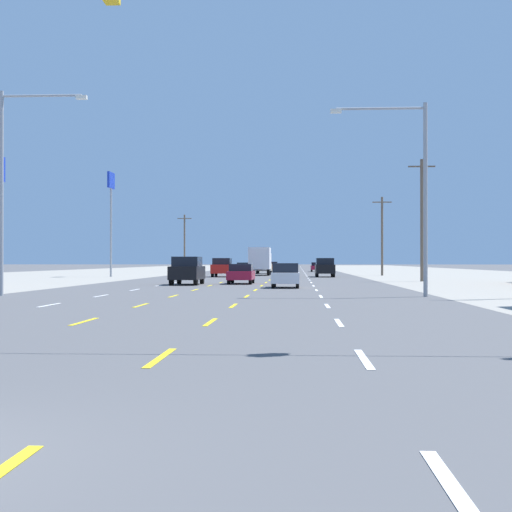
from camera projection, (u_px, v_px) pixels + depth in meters
ground_plane at (254, 278)px, 71.95m from camera, size 572.00×572.00×0.00m
lot_apron_left at (2, 278)px, 73.28m from camera, size 28.00×440.00×0.01m
lane_markings at (269, 272)px, 110.39m from camera, size 10.64×227.60×0.01m
signal_span_wire at (98, 83)px, 15.28m from camera, size 24.90×0.53×9.47m
hatchback_inner_right_nearest at (286, 275)px, 46.80m from camera, size 1.72×3.90×1.54m
suv_inner_left_near at (187, 270)px, 52.87m from camera, size 1.98×4.90×1.98m
sedan_center_turn_mid at (241, 274)px, 54.78m from camera, size 1.80×4.50×1.46m
suv_inner_left_midfar at (222, 267)px, 78.91m from camera, size 1.98×4.90×1.98m
suv_far_right_far at (325, 267)px, 78.45m from camera, size 1.98×4.90×1.98m
box_truck_center_turn_farther at (260, 260)px, 87.26m from camera, size 2.40×7.20×3.23m
suv_center_turn_farthest at (264, 266)px, 98.11m from camera, size 1.98×4.90×1.98m
sedan_inner_left_distant_a at (243, 268)px, 104.03m from camera, size 1.80×4.50×1.46m
sedan_far_right_distant_b at (317, 267)px, 116.36m from camera, size 1.80×4.50×1.46m
hatchback_center_turn_distant_c at (273, 266)px, 131.51m from camera, size 1.72×3.90×1.54m
pole_sign_left_row_2 at (111, 197)px, 79.53m from camera, size 0.24×2.35×11.11m
streetlight_left_row_0 at (10, 177)px, 36.12m from camera, size 4.28×0.26×9.91m
streetlight_right_row_0 at (415, 183)px, 35.07m from camera, size 4.54×0.26×9.11m
utility_pole_right_row_1 at (422, 218)px, 61.29m from camera, size 2.20×0.26×10.04m
utility_pole_right_row_2 at (382, 235)px, 85.85m from camera, size 2.20×0.26×9.04m
utility_pole_left_row_3 at (185, 242)px, 115.67m from camera, size 2.20×0.26×8.85m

